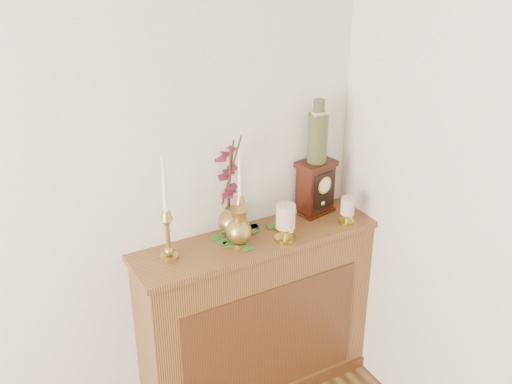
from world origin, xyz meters
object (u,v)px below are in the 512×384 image
candlestick_left (167,227)px  ceramic_vase (318,134)px  bud_vase (239,229)px  mantel_clock (316,188)px  candlestick_center (240,209)px  ginger_jar (229,187)px

candlestick_left → ceramic_vase: size_ratio=1.56×
bud_vase → mantel_clock: mantel_clock is taller
candlestick_center → ceramic_vase: ceramic_vase is taller
candlestick_center → ginger_jar: ginger_jar is taller
candlestick_left → candlestick_center: bearing=3.7°
candlestick_center → ginger_jar: (-0.01, 0.09, 0.08)m
mantel_clock → ceramic_vase: ceramic_vase is taller
candlestick_left → mantel_clock: bearing=4.5°
ceramic_vase → bud_vase: bearing=-166.2°
ceramic_vase → candlestick_center: bearing=-174.5°
bud_vase → candlestick_left: bearing=170.2°
ceramic_vase → candlestick_left: bearing=-175.3°
mantel_clock → ceramic_vase: bearing=90.0°
candlestick_left → ginger_jar: size_ratio=0.98×
candlestick_center → mantel_clock: size_ratio=1.59×
mantel_clock → ceramic_vase: size_ratio=0.88×
ginger_jar → mantel_clock: bearing=-5.6°
candlestick_center → bud_vase: 0.11m
candlestick_left → ceramic_vase: (0.83, 0.07, 0.26)m
bud_vase → ginger_jar: ginger_jar is taller
candlestick_left → ceramic_vase: 0.87m
candlestick_center → bud_vase: (-0.05, -0.08, -0.05)m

